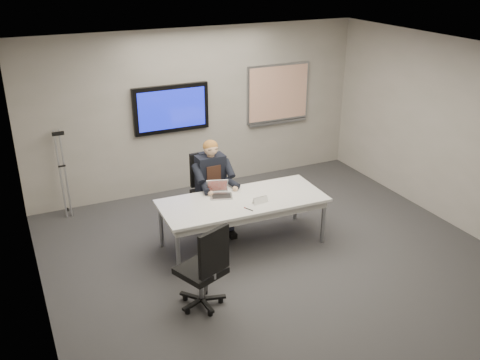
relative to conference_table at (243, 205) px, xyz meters
name	(u,v)px	position (x,y,z in m)	size (l,w,h in m)	color
floor	(280,265)	(0.23, -0.72, -0.64)	(6.00, 6.00, 0.02)	#333335
ceiling	(288,57)	(0.23, -0.72, 2.16)	(6.00, 6.00, 0.02)	white
wall_back	(198,110)	(0.23, 2.28, 0.76)	(6.00, 0.02, 2.80)	#9A978B
wall_front	(470,298)	(0.23, -3.72, 0.76)	(6.00, 0.02, 2.80)	#9A978B
wall_left	(32,215)	(-2.77, -0.72, 0.76)	(0.02, 6.00, 2.80)	#9A978B
wall_right	(461,137)	(3.23, -0.72, 0.76)	(0.02, 6.00, 2.80)	#9A978B
conference_table	(243,205)	(0.00, 0.00, 0.00)	(2.36, 1.04, 0.72)	silver
tv_display	(171,109)	(-0.27, 2.23, 0.86)	(1.30, 0.09, 0.80)	black
whiteboard	(278,94)	(1.78, 2.25, 0.89)	(1.25, 0.08, 1.10)	gray
office_chair_far	(209,202)	(-0.17, 0.86, -0.29)	(0.55, 0.55, 1.11)	black
office_chair_near	(204,282)	(-1.05, -1.14, -0.29)	(0.68, 0.68, 1.10)	black
seated_person	(216,196)	(-0.16, 0.60, -0.08)	(0.43, 0.74, 1.38)	#202436
crutch	(63,172)	(-2.15, 2.09, 0.10)	(0.20, 0.32, 1.47)	#B1B3B9
laptop	(220,192)	(-0.24, 0.27, 0.14)	(0.36, 0.38, 0.22)	#B1B1B4
name_tent	(260,200)	(0.18, -0.19, 0.13)	(0.22, 0.06, 0.09)	white
pen	(248,209)	(-0.06, -0.32, 0.09)	(0.01, 0.01, 0.15)	black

